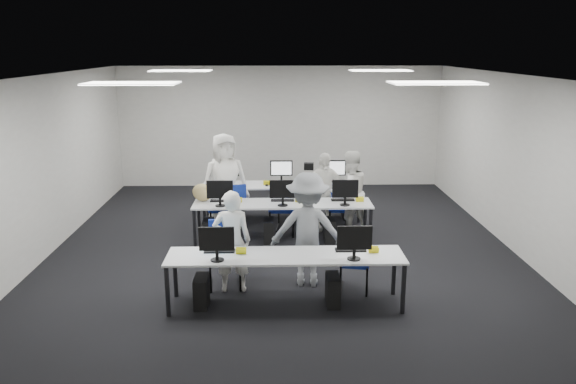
{
  "coord_description": "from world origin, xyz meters",
  "views": [
    {
      "loc": [
        -0.14,
        -9.5,
        3.45
      ],
      "look_at": [
        0.09,
        -0.07,
        1.0
      ],
      "focal_mm": 35.0,
      "sensor_mm": 36.0,
      "label": 1
    }
  ],
  "objects_px": {
    "chair_3": "(282,218)",
    "student_2": "(225,181)",
    "chair_5": "(234,214)",
    "chair_1": "(355,272)",
    "desk_front": "(286,258)",
    "chair_7": "(338,215)",
    "chair_6": "(288,214)",
    "student_1": "(349,192)",
    "photographer": "(308,230)",
    "desk_mid": "(283,205)",
    "student_3": "(323,191)",
    "chair_2": "(219,217)",
    "student_0": "(232,241)",
    "chair_4": "(340,217)",
    "chair_0": "(225,266)"
  },
  "relations": [
    {
      "from": "student_0",
      "to": "student_2",
      "type": "height_order",
      "value": "student_2"
    },
    {
      "from": "desk_front",
      "to": "chair_4",
      "type": "height_order",
      "value": "chair_4"
    },
    {
      "from": "chair_6",
      "to": "student_1",
      "type": "bearing_deg",
      "value": -8.03
    },
    {
      "from": "desk_mid",
      "to": "student_3",
      "type": "height_order",
      "value": "student_3"
    },
    {
      "from": "photographer",
      "to": "chair_6",
      "type": "bearing_deg",
      "value": -79.51
    },
    {
      "from": "chair_2",
      "to": "chair_4",
      "type": "distance_m",
      "value": 2.31
    },
    {
      "from": "chair_1",
      "to": "photographer",
      "type": "height_order",
      "value": "photographer"
    },
    {
      "from": "desk_front",
      "to": "student_1",
      "type": "relative_size",
      "value": 2.01
    },
    {
      "from": "student_1",
      "to": "chair_7",
      "type": "bearing_deg",
      "value": -85.85
    },
    {
      "from": "desk_mid",
      "to": "chair_7",
      "type": "bearing_deg",
      "value": 35.52
    },
    {
      "from": "chair_7",
      "to": "student_0",
      "type": "bearing_deg",
      "value": -122.82
    },
    {
      "from": "chair_0",
      "to": "chair_2",
      "type": "height_order",
      "value": "chair_0"
    },
    {
      "from": "desk_front",
      "to": "chair_7",
      "type": "relative_size",
      "value": 3.91
    },
    {
      "from": "chair_6",
      "to": "student_0",
      "type": "height_order",
      "value": "student_0"
    },
    {
      "from": "desk_mid",
      "to": "chair_6",
      "type": "bearing_deg",
      "value": 80.8
    },
    {
      "from": "chair_1",
      "to": "desk_front",
      "type": "bearing_deg",
      "value": -143.35
    },
    {
      "from": "desk_front",
      "to": "chair_7",
      "type": "height_order",
      "value": "chair_7"
    },
    {
      "from": "chair_3",
      "to": "student_2",
      "type": "height_order",
      "value": "student_2"
    },
    {
      "from": "chair_3",
      "to": "chair_5",
      "type": "bearing_deg",
      "value": 159.96
    },
    {
      "from": "chair_5",
      "to": "desk_front",
      "type": "bearing_deg",
      "value": -90.56
    },
    {
      "from": "chair_5",
      "to": "student_3",
      "type": "bearing_deg",
      "value": -20.08
    },
    {
      "from": "chair_4",
      "to": "student_1",
      "type": "xyz_separation_m",
      "value": [
        0.16,
        -0.13,
        0.52
      ]
    },
    {
      "from": "photographer",
      "to": "desk_front",
      "type": "bearing_deg",
      "value": 69.76
    },
    {
      "from": "chair_3",
      "to": "photographer",
      "type": "xyz_separation_m",
      "value": [
        0.35,
        -2.35,
        0.55
      ]
    },
    {
      "from": "chair_0",
      "to": "chair_6",
      "type": "relative_size",
      "value": 1.04
    },
    {
      "from": "student_1",
      "to": "student_2",
      "type": "xyz_separation_m",
      "value": [
        -2.36,
        0.4,
        0.13
      ]
    },
    {
      "from": "chair_2",
      "to": "chair_7",
      "type": "bearing_deg",
      "value": -12.28
    },
    {
      "from": "desk_front",
      "to": "chair_3",
      "type": "height_order",
      "value": "chair_3"
    },
    {
      "from": "desk_front",
      "to": "chair_1",
      "type": "xyz_separation_m",
      "value": [
        1.02,
        0.48,
        -0.42
      ]
    },
    {
      "from": "chair_2",
      "to": "student_2",
      "type": "relative_size",
      "value": 0.5
    },
    {
      "from": "chair_1",
      "to": "photographer",
      "type": "bearing_deg",
      "value": 173.36
    },
    {
      "from": "chair_3",
      "to": "student_3",
      "type": "height_order",
      "value": "student_3"
    },
    {
      "from": "chair_1",
      "to": "chair_5",
      "type": "height_order",
      "value": "chair_5"
    },
    {
      "from": "chair_7",
      "to": "student_0",
      "type": "xyz_separation_m",
      "value": [
        -1.86,
        -2.89,
        0.49
      ]
    },
    {
      "from": "desk_front",
      "to": "photographer",
      "type": "xyz_separation_m",
      "value": [
        0.34,
        0.7,
        0.17
      ]
    },
    {
      "from": "chair_5",
      "to": "chair_1",
      "type": "bearing_deg",
      "value": -72.26
    },
    {
      "from": "desk_front",
      "to": "chair_7",
      "type": "distance_m",
      "value": 3.59
    },
    {
      "from": "chair_5",
      "to": "chair_3",
      "type": "bearing_deg",
      "value": -37.19
    },
    {
      "from": "student_1",
      "to": "student_3",
      "type": "relative_size",
      "value": 1.05
    },
    {
      "from": "student_0",
      "to": "student_2",
      "type": "distance_m",
      "value": 3.0
    },
    {
      "from": "chair_3",
      "to": "chair_2",
      "type": "bearing_deg",
      "value": 174.27
    },
    {
      "from": "chair_7",
      "to": "student_0",
      "type": "distance_m",
      "value": 3.47
    },
    {
      "from": "student_0",
      "to": "student_1",
      "type": "distance_m",
      "value": 3.27
    },
    {
      "from": "chair_3",
      "to": "student_3",
      "type": "distance_m",
      "value": 0.95
    },
    {
      "from": "student_0",
      "to": "chair_4",
      "type": "bearing_deg",
      "value": -127.88
    },
    {
      "from": "student_3",
      "to": "chair_2",
      "type": "bearing_deg",
      "value": 174.07
    },
    {
      "from": "desk_mid",
      "to": "chair_7",
      "type": "distance_m",
      "value": 1.42
    },
    {
      "from": "chair_1",
      "to": "chair_6",
      "type": "height_order",
      "value": "chair_6"
    },
    {
      "from": "desk_front",
      "to": "chair_1",
      "type": "bearing_deg",
      "value": 25.28
    },
    {
      "from": "student_3",
      "to": "chair_5",
      "type": "bearing_deg",
      "value": 167.3
    }
  ]
}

